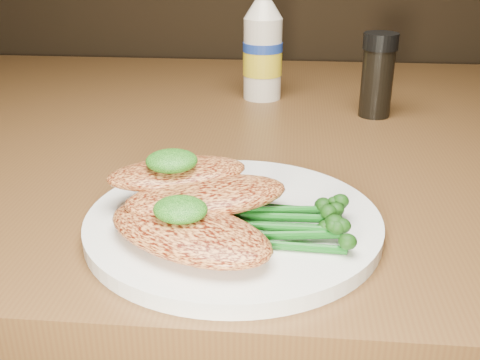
# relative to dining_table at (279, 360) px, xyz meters

# --- Properties ---
(dining_table) EXTENTS (1.20, 0.80, 0.75)m
(dining_table) POSITION_rel_dining_table_xyz_m (0.00, 0.00, 0.00)
(dining_table) COLOR #513118
(dining_table) RESTS_ON floor
(plate) EXTENTS (0.24, 0.24, 0.01)m
(plate) POSITION_rel_dining_table_xyz_m (-0.04, -0.27, 0.38)
(plate) COLOR white
(plate) RESTS_ON dining_table
(chicken_front) EXTENTS (0.16, 0.13, 0.02)m
(chicken_front) POSITION_rel_dining_table_xyz_m (-0.07, -0.32, 0.40)
(chicken_front) COLOR #D78644
(chicken_front) RESTS_ON plate
(chicken_mid) EXTENTS (0.15, 0.11, 0.02)m
(chicken_mid) POSITION_rel_dining_table_xyz_m (-0.06, -0.27, 0.41)
(chicken_mid) COLOR #D78644
(chicken_mid) RESTS_ON plate
(chicken_back) EXTENTS (0.13, 0.10, 0.02)m
(chicken_back) POSITION_rel_dining_table_xyz_m (-0.09, -0.25, 0.41)
(chicken_back) COLOR #D78644
(chicken_back) RESTS_ON plate
(pesto_front) EXTENTS (0.05, 0.05, 0.02)m
(pesto_front) POSITION_rel_dining_table_xyz_m (-0.08, -0.31, 0.41)
(pesto_front) COLOR #073307
(pesto_front) RESTS_ON chicken_front
(pesto_back) EXTENTS (0.05, 0.04, 0.02)m
(pesto_back) POSITION_rel_dining_table_xyz_m (-0.09, -0.25, 0.43)
(pesto_back) COLOR #073307
(pesto_back) RESTS_ON chicken_back
(broccolini_bundle) EXTENTS (0.13, 0.10, 0.02)m
(broccolini_bundle) POSITION_rel_dining_table_xyz_m (-0.00, -0.29, 0.40)
(broccolini_bundle) COLOR #125415
(broccolini_bundle) RESTS_ON plate
(mayo_bottle) EXTENTS (0.06, 0.06, 0.16)m
(mayo_bottle) POSITION_rel_dining_table_xyz_m (-0.04, 0.13, 0.46)
(mayo_bottle) COLOR beige
(mayo_bottle) RESTS_ON dining_table
(pepper_grinder) EXTENTS (0.06, 0.06, 0.11)m
(pepper_grinder) POSITION_rel_dining_table_xyz_m (0.11, 0.06, 0.43)
(pepper_grinder) COLOR black
(pepper_grinder) RESTS_ON dining_table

